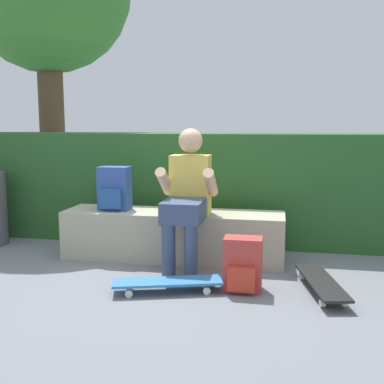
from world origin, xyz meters
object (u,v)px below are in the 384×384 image
backpack_on_ground (243,265)px  skateboard_near_person (167,282)px  person_skater (187,194)px  bench_main (173,235)px  backpack_on_bench (114,189)px  skateboard_beside_bench (321,282)px

backpack_on_ground → skateboard_near_person: bearing=-165.2°
person_skater → backpack_on_ground: 0.84m
backpack_on_ground → bench_main: bearing=134.4°
skateboard_near_person → backpack_on_bench: (-0.71, 0.84, 0.56)m
person_skater → skateboard_near_person: (-0.02, -0.63, -0.56)m
bench_main → skateboard_beside_bench: bearing=-26.8°
skateboard_near_person → backpack_on_bench: bearing=130.1°
person_skater → skateboard_beside_bench: 1.30m
bench_main → person_skater: person_skater is taller
skateboard_beside_bench → backpack_on_bench: 2.00m
person_skater → skateboard_beside_bench: (1.09, -0.42, -0.56)m
person_skater → skateboard_near_person: size_ratio=1.44×
bench_main → backpack_on_ground: 0.99m
backpack_on_ground → skateboard_beside_bench: bearing=6.7°
person_skater → backpack_on_ground: (0.51, -0.49, -0.45)m
skateboard_beside_bench → backpack_on_bench: backpack_on_bench is taller
bench_main → backpack_on_ground: (0.69, -0.71, -0.03)m
person_skater → backpack_on_bench: bearing=164.2°
skateboard_beside_bench → backpack_on_ground: bearing=-173.3°
bench_main → person_skater: size_ratio=1.68×
skateboard_near_person → backpack_on_ground: backpack_on_ground is taller
person_skater → skateboard_beside_bench: size_ratio=1.44×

